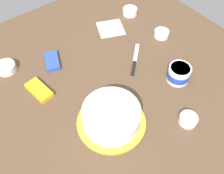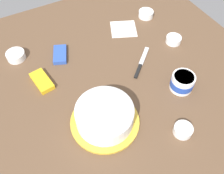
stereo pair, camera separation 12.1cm
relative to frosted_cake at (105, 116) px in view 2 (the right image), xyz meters
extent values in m
plane|color=brown|center=(-0.21, 0.17, -0.06)|extent=(1.54, 1.54, 0.00)
cylinder|color=gold|center=(0.00, 0.00, -0.05)|extent=(0.31, 0.31, 0.01)
cylinder|color=#DBB77A|center=(0.00, 0.00, -0.01)|extent=(0.23, 0.23, 0.07)
cylinder|color=white|center=(0.00, 0.00, 0.00)|extent=(0.25, 0.25, 0.08)
ellipsoid|color=white|center=(0.00, 0.00, 0.05)|extent=(0.25, 0.25, 0.04)
cylinder|color=white|center=(0.00, 0.42, -0.01)|extent=(0.11, 0.11, 0.09)
cylinder|color=#2347B2|center=(0.00, 0.42, -0.02)|extent=(0.11, 0.11, 0.04)
cylinder|color=white|center=(0.00, 0.42, 0.02)|extent=(0.10, 0.10, 0.01)
cube|color=silver|center=(-0.26, 0.38, -0.05)|extent=(0.11, 0.12, 0.00)
cube|color=black|center=(-0.19, 0.29, -0.05)|extent=(0.08, 0.08, 0.01)
cylinder|color=white|center=(-0.28, 0.59, -0.04)|extent=(0.09, 0.09, 0.04)
cylinder|color=blue|center=(-0.28, 0.59, -0.04)|extent=(0.07, 0.07, 0.01)
ellipsoid|color=blue|center=(-0.28, 0.59, -0.03)|extent=(0.06, 0.06, 0.02)
cylinder|color=white|center=(0.20, 0.27, -0.04)|extent=(0.08, 0.08, 0.04)
cylinder|color=#B251C6|center=(0.20, 0.27, -0.04)|extent=(0.07, 0.07, 0.01)
ellipsoid|color=#B251C6|center=(0.20, 0.27, -0.03)|extent=(0.06, 0.06, 0.02)
cylinder|color=white|center=(-0.58, -0.24, -0.04)|extent=(0.10, 0.10, 0.04)
cylinder|color=pink|center=(-0.58, -0.24, -0.04)|extent=(0.08, 0.08, 0.01)
ellipsoid|color=pink|center=(-0.58, -0.24, -0.03)|extent=(0.07, 0.07, 0.02)
cylinder|color=white|center=(-0.56, 0.58, -0.04)|extent=(0.09, 0.09, 0.04)
cylinder|color=green|center=(-0.56, 0.58, -0.04)|extent=(0.08, 0.08, 0.01)
ellipsoid|color=green|center=(-0.56, 0.58, -0.03)|extent=(0.06, 0.06, 0.02)
cube|color=#2D51B2|center=(-0.49, -0.02, -0.05)|extent=(0.15, 0.11, 0.02)
cube|color=yellow|center=(-0.35, -0.17, -0.04)|extent=(0.15, 0.09, 0.03)
cube|color=white|center=(-0.52, 0.39, -0.05)|extent=(0.20, 0.20, 0.01)
camera|label=1|loc=(0.45, -0.34, 0.93)|focal=40.42mm
camera|label=2|loc=(0.51, -0.24, 0.93)|focal=40.42mm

